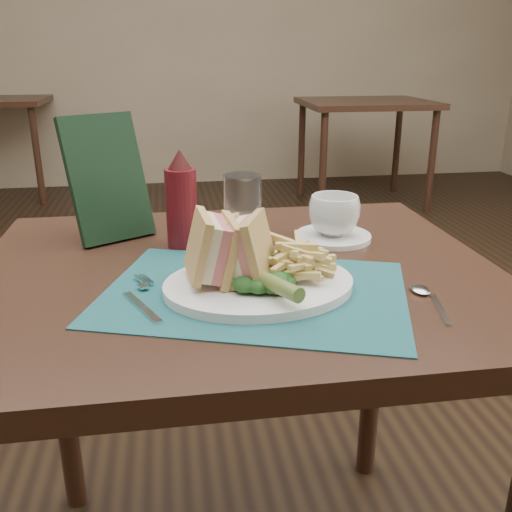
{
  "coord_description": "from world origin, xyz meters",
  "views": [
    {
      "loc": [
        -0.11,
        -1.41,
        1.11
      ],
      "look_at": [
        0.02,
        -0.57,
        0.8
      ],
      "focal_mm": 40.0,
      "sensor_mm": 36.0,
      "label": 1
    }
  ],
  "objects_px": {
    "coffee_cup": "(334,215)",
    "drinking_glass": "(243,208)",
    "placemat": "(255,292)",
    "plate": "(259,285)",
    "sandwich_half_b": "(233,247)",
    "ketchup_bottle": "(181,199)",
    "sandwich_half_a": "(198,248)",
    "saucer": "(333,237)",
    "table_bg_right": "(363,153)",
    "table_main": "(240,445)",
    "check_presenter": "(107,178)"
  },
  "relations": [
    {
      "from": "sandwich_half_a",
      "to": "placemat",
      "type": "bearing_deg",
      "value": -17.71
    },
    {
      "from": "table_main",
      "to": "drinking_glass",
      "type": "relative_size",
      "value": 6.92
    },
    {
      "from": "coffee_cup",
      "to": "drinking_glass",
      "type": "distance_m",
      "value": 0.18
    },
    {
      "from": "sandwich_half_b",
      "to": "ketchup_bottle",
      "type": "distance_m",
      "value": 0.23
    },
    {
      "from": "table_bg_right",
      "to": "check_presenter",
      "type": "height_order",
      "value": "check_presenter"
    },
    {
      "from": "table_main",
      "to": "sandwich_half_b",
      "type": "distance_m",
      "value": 0.45
    },
    {
      "from": "ketchup_bottle",
      "to": "drinking_glass",
      "type": "bearing_deg",
      "value": 10.39
    },
    {
      "from": "saucer",
      "to": "sandwich_half_a",
      "type": "bearing_deg",
      "value": -142.03
    },
    {
      "from": "plate",
      "to": "sandwich_half_a",
      "type": "bearing_deg",
      "value": 166.61
    },
    {
      "from": "table_bg_right",
      "to": "placemat",
      "type": "distance_m",
      "value": 3.49
    },
    {
      "from": "sandwich_half_b",
      "to": "ketchup_bottle",
      "type": "height_order",
      "value": "ketchup_bottle"
    },
    {
      "from": "placemat",
      "to": "plate",
      "type": "xyz_separation_m",
      "value": [
        0.01,
        0.01,
        0.01
      ]
    },
    {
      "from": "placemat",
      "to": "sandwich_half_b",
      "type": "bearing_deg",
      "value": 143.37
    },
    {
      "from": "coffee_cup",
      "to": "ketchup_bottle",
      "type": "distance_m",
      "value": 0.3
    },
    {
      "from": "plate",
      "to": "ketchup_bottle",
      "type": "height_order",
      "value": "ketchup_bottle"
    },
    {
      "from": "plate",
      "to": "coffee_cup",
      "type": "relative_size",
      "value": 3.0
    },
    {
      "from": "table_main",
      "to": "saucer",
      "type": "height_order",
      "value": "saucer"
    },
    {
      "from": "table_main",
      "to": "placemat",
      "type": "bearing_deg",
      "value": -83.72
    },
    {
      "from": "placemat",
      "to": "plate",
      "type": "distance_m",
      "value": 0.01
    },
    {
      "from": "placemat",
      "to": "plate",
      "type": "bearing_deg",
      "value": 44.34
    },
    {
      "from": "saucer",
      "to": "drinking_glass",
      "type": "xyz_separation_m",
      "value": [
        -0.18,
        0.02,
        0.06
      ]
    },
    {
      "from": "table_main",
      "to": "check_presenter",
      "type": "height_order",
      "value": "check_presenter"
    },
    {
      "from": "saucer",
      "to": "ketchup_bottle",
      "type": "xyz_separation_m",
      "value": [
        -0.3,
        0.0,
        0.09
      ]
    },
    {
      "from": "plate",
      "to": "saucer",
      "type": "xyz_separation_m",
      "value": [
        0.19,
        0.23,
        -0.0
      ]
    },
    {
      "from": "table_main",
      "to": "table_bg_right",
      "type": "relative_size",
      "value": 1.0
    },
    {
      "from": "sandwich_half_a",
      "to": "check_presenter",
      "type": "height_order",
      "value": "check_presenter"
    },
    {
      "from": "placemat",
      "to": "sandwich_half_a",
      "type": "xyz_separation_m",
      "value": [
        -0.08,
        0.02,
        0.07
      ]
    },
    {
      "from": "drinking_glass",
      "to": "placemat",
      "type": "bearing_deg",
      "value": -93.62
    },
    {
      "from": "sandwich_half_a",
      "to": "coffee_cup",
      "type": "bearing_deg",
      "value": 33.49
    },
    {
      "from": "table_main",
      "to": "plate",
      "type": "bearing_deg",
      "value": -78.86
    },
    {
      "from": "drinking_glass",
      "to": "check_presenter",
      "type": "height_order",
      "value": "check_presenter"
    },
    {
      "from": "table_main",
      "to": "plate",
      "type": "xyz_separation_m",
      "value": [
        0.02,
        -0.1,
        0.38
      ]
    },
    {
      "from": "plate",
      "to": "sandwich_half_b",
      "type": "xyz_separation_m",
      "value": [
        -0.04,
        0.01,
        0.06
      ]
    },
    {
      "from": "placemat",
      "to": "ketchup_bottle",
      "type": "distance_m",
      "value": 0.28
    },
    {
      "from": "coffee_cup",
      "to": "check_presenter",
      "type": "bearing_deg",
      "value": 169.25
    },
    {
      "from": "plate",
      "to": "drinking_glass",
      "type": "bearing_deg",
      "value": 82.04
    },
    {
      "from": "coffee_cup",
      "to": "ketchup_bottle",
      "type": "relative_size",
      "value": 0.54
    },
    {
      "from": "table_bg_right",
      "to": "plate",
      "type": "height_order",
      "value": "plate"
    },
    {
      "from": "coffee_cup",
      "to": "check_presenter",
      "type": "distance_m",
      "value": 0.45
    },
    {
      "from": "table_main",
      "to": "plate",
      "type": "distance_m",
      "value": 0.4
    },
    {
      "from": "placemat",
      "to": "coffee_cup",
      "type": "xyz_separation_m",
      "value": [
        0.19,
        0.24,
        0.05
      ]
    },
    {
      "from": "table_main",
      "to": "sandwich_half_a",
      "type": "distance_m",
      "value": 0.46
    },
    {
      "from": "sandwich_half_b",
      "to": "table_bg_right",
      "type": "bearing_deg",
      "value": 90.09
    },
    {
      "from": "coffee_cup",
      "to": "drinking_glass",
      "type": "xyz_separation_m",
      "value": [
        -0.18,
        0.02,
        0.02
      ]
    },
    {
      "from": "ketchup_bottle",
      "to": "placemat",
      "type": "bearing_deg",
      "value": -66.98
    },
    {
      "from": "table_bg_right",
      "to": "drinking_glass",
      "type": "height_order",
      "value": "drinking_glass"
    },
    {
      "from": "saucer",
      "to": "drinking_glass",
      "type": "bearing_deg",
      "value": 172.6
    },
    {
      "from": "table_main",
      "to": "table_bg_right",
      "type": "distance_m",
      "value": 3.37
    },
    {
      "from": "sandwich_half_a",
      "to": "saucer",
      "type": "height_order",
      "value": "sandwich_half_a"
    },
    {
      "from": "coffee_cup",
      "to": "sandwich_half_b",
      "type": "bearing_deg",
      "value": -136.25
    }
  ]
}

